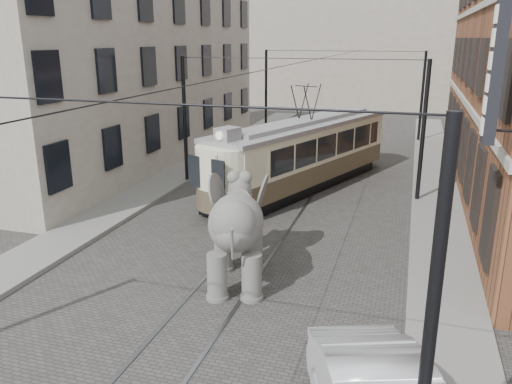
% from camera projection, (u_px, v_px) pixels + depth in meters
% --- Properties ---
extents(ground, '(120.00, 120.00, 0.00)m').
position_uv_depth(ground, '(262.00, 238.00, 18.16)').
color(ground, '#42403D').
extents(tram_rails, '(1.54, 80.00, 0.02)m').
position_uv_depth(tram_rails, '(262.00, 238.00, 18.16)').
color(tram_rails, slate).
rests_on(tram_rails, ground).
extents(sidewalk_right, '(2.00, 60.00, 0.15)m').
position_uv_depth(sidewalk_right, '(442.00, 257.00, 16.46)').
color(sidewalk_right, slate).
rests_on(sidewalk_right, ground).
extents(sidewalk_left, '(2.00, 60.00, 0.15)m').
position_uv_depth(sidewalk_left, '(102.00, 218.00, 19.97)').
color(sidewalk_left, slate).
rests_on(sidewalk_left, ground).
extents(stucco_building, '(7.00, 24.00, 10.00)m').
position_uv_depth(stucco_building, '(126.00, 71.00, 28.97)').
color(stucco_building, gray).
rests_on(stucco_building, ground).
extents(distant_block, '(28.00, 10.00, 14.00)m').
position_uv_depth(distant_block, '(372.00, 36.00, 52.78)').
color(distant_block, gray).
rests_on(distant_block, ground).
extents(catenary, '(11.00, 30.20, 6.00)m').
position_uv_depth(catenary, '(291.00, 131.00, 21.94)').
color(catenary, black).
rests_on(catenary, ground).
extents(tram, '(6.64, 12.13, 4.78)m').
position_uv_depth(tram, '(305.00, 138.00, 23.57)').
color(tram, beige).
rests_on(tram, ground).
extents(elephant, '(3.79, 5.27, 2.91)m').
position_uv_depth(elephant, '(236.00, 236.00, 14.43)').
color(elephant, '#625F5A').
rests_on(elephant, ground).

